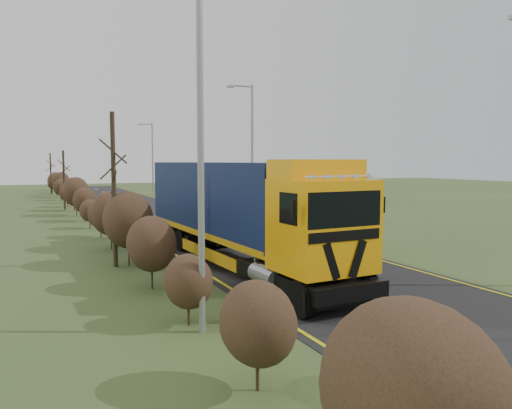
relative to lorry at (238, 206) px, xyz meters
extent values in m
plane|color=#36491F|center=(2.07, -2.11, -2.39)|extent=(160.00, 160.00, 0.00)
cube|color=black|center=(2.07, 7.89, -2.38)|extent=(8.00, 120.00, 0.02)
cube|color=#2C2A27|center=(8.57, 17.89, -2.37)|extent=(6.00, 18.00, 0.02)
cube|color=#C7C412|center=(-1.63, 7.89, -2.36)|extent=(0.12, 116.00, 0.01)
cube|color=#C7C412|center=(5.77, 7.89, -2.36)|extent=(0.12, 116.00, 0.01)
cube|color=silver|center=(2.07, -6.11, -2.36)|extent=(0.12, 3.00, 0.01)
cube|color=silver|center=(2.07, 1.89, -2.36)|extent=(0.12, 3.00, 0.01)
cube|color=silver|center=(2.07, 9.89, -2.36)|extent=(0.12, 3.00, 0.01)
cube|color=silver|center=(2.07, 17.89, -2.36)|extent=(0.12, 3.00, 0.01)
cube|color=silver|center=(2.07, 25.89, -2.36)|extent=(0.12, 3.00, 0.01)
cube|color=silver|center=(2.07, 33.89, -2.36)|extent=(0.12, 3.00, 0.01)
cube|color=silver|center=(2.07, 41.89, -2.36)|extent=(0.12, 3.00, 0.01)
cube|color=silver|center=(2.07, 49.89, -2.36)|extent=(0.12, 3.00, 0.01)
cube|color=silver|center=(2.07, 57.89, -2.36)|extent=(0.12, 3.00, 0.01)
ellipsoid|color=#301F15|center=(-3.97, -14.11, -0.69)|extent=(1.80, 2.34, 2.07)
ellipsoid|color=#301F15|center=(-3.90, -10.11, -1.13)|extent=(1.34, 1.74, 1.54)
ellipsoid|color=#301F15|center=(-3.94, -6.11, -1.25)|extent=(1.21, 1.57, 1.39)
ellipsoid|color=#301F15|center=(-3.93, -2.11, -0.90)|extent=(1.58, 2.06, 1.82)
ellipsoid|color=#301F15|center=(-3.91, 1.89, -0.55)|extent=(1.96, 2.55, 2.25)
ellipsoid|color=#301F15|center=(-3.96, 5.89, -0.67)|extent=(1.83, 2.38, 2.10)
ellipsoid|color=#301F15|center=(-3.88, 9.89, -1.10)|extent=(1.37, 1.78, 1.57)
ellipsoid|color=#301F15|center=(-3.99, 13.89, -1.26)|extent=(1.20, 1.56, 1.38)
ellipsoid|color=#301F15|center=(-3.85, 17.89, -0.93)|extent=(1.55, 2.02, 1.78)
ellipsoid|color=#301F15|center=(-4.02, 21.89, -0.56)|extent=(1.95, 2.53, 2.24)
ellipsoid|color=#301F15|center=(-3.82, 25.89, -0.65)|extent=(1.85, 2.41, 2.13)
ellipsoid|color=#301F15|center=(-4.04, 29.89, -1.07)|extent=(1.40, 1.81, 1.61)
ellipsoid|color=#301F15|center=(-3.79, 33.89, -1.26)|extent=(1.19, 1.55, 1.37)
ellipsoid|color=#301F15|center=(-4.07, 37.89, -0.96)|extent=(1.52, 1.97, 1.75)
ellipsoid|color=#301F15|center=(-3.77, 41.89, -0.57)|extent=(1.93, 2.51, 2.22)
ellipsoid|color=#301F15|center=(-4.09, 45.89, -0.62)|extent=(1.88, 2.44, 2.16)
ellipsoid|color=#301F15|center=(-3.75, 49.89, -1.05)|extent=(1.43, 1.85, 1.64)
ellipsoid|color=#301F15|center=(-4.12, 53.89, -1.27)|extent=(1.19, 1.55, 1.37)
ellipsoid|color=#301F15|center=(-3.73, 57.89, -0.99)|extent=(1.49, 1.93, 1.71)
cylinder|color=#302518|center=(-4.43, 1.89, 0.64)|extent=(0.18, 0.18, 6.05)
cylinder|color=#302518|center=(-4.43, 27.89, 0.14)|extent=(0.18, 0.18, 5.06)
cylinder|color=#302518|center=(-4.43, 49.89, 0.19)|extent=(0.18, 0.18, 5.15)
cube|color=black|center=(0.00, -5.24, -1.69)|extent=(2.60, 4.70, 0.45)
cube|color=orange|center=(0.00, -6.14, -0.04)|extent=(2.59, 2.31, 2.60)
cube|color=black|center=(0.00, -7.19, -1.84)|extent=(2.50, 0.23, 0.55)
cube|color=black|center=(-0.42, -7.25, -0.84)|extent=(0.60, 0.05, 1.07)
cube|color=black|center=(0.42, -7.25, -0.84)|extent=(0.60, 0.05, 1.07)
cube|color=black|center=(0.00, -7.22, 0.51)|extent=(2.35, 0.17, 0.95)
cube|color=black|center=(0.00, -7.25, -0.19)|extent=(2.30, 0.13, 0.28)
cube|color=orange|center=(0.00, -5.79, 1.54)|extent=(2.56, 1.51, 0.56)
cylinder|color=silver|center=(0.00, -6.99, 1.36)|extent=(2.20, 0.16, 0.06)
cube|color=black|center=(-1.43, -6.99, 0.56)|extent=(0.09, 0.12, 0.45)
cube|color=black|center=(1.43, -6.99, 0.56)|extent=(0.09, 0.12, 0.45)
cylinder|color=gray|center=(-1.15, -4.85, -1.64)|extent=(0.62, 1.32, 0.56)
cylinder|color=gray|center=(1.15, -4.85, -1.64)|extent=(0.62, 1.32, 0.56)
cube|color=orange|center=(0.00, 1.25, -1.16)|extent=(3.06, 12.68, 0.24)
cube|color=black|center=(0.00, 1.25, 0.34)|extent=(3.02, 12.28, 2.75)
cube|color=#0F1840|center=(0.00, 7.36, 0.34)|extent=(2.48, 0.17, 2.75)
cube|color=#0F1840|center=(0.00, -4.87, 0.34)|extent=(2.48, 0.17, 2.75)
cube|color=black|center=(0.00, 5.04, -1.74)|extent=(2.46, 3.69, 0.35)
cube|color=orange|center=(-1.22, 0.25, -1.84)|extent=(0.30, 5.49, 0.45)
cube|color=orange|center=(1.22, 0.25, -1.84)|extent=(0.30, 5.49, 0.45)
cylinder|color=black|center=(-1.05, -6.84, -1.87)|extent=(0.37, 1.05, 1.04)
cylinder|color=black|center=(1.05, -6.84, -1.87)|extent=(0.37, 1.05, 1.04)
cylinder|color=black|center=(-1.05, -4.35, -1.87)|extent=(0.37, 1.05, 1.04)
cylinder|color=black|center=(1.05, -4.35, -1.87)|extent=(0.37, 1.05, 1.04)
cylinder|color=black|center=(-1.05, 4.14, -1.87)|extent=(0.37, 1.05, 1.04)
cylinder|color=black|center=(1.05, 4.14, -1.87)|extent=(0.37, 1.05, 1.04)
cylinder|color=black|center=(-1.05, 5.14, -1.87)|extent=(0.37, 1.05, 1.04)
cylinder|color=black|center=(1.05, 5.14, -1.87)|extent=(0.37, 1.05, 1.04)
cylinder|color=black|center=(-1.05, 6.14, -1.87)|extent=(0.37, 1.05, 1.04)
cylinder|color=black|center=(1.05, 6.14, -1.87)|extent=(0.37, 1.05, 1.04)
imported|color=#A61908|center=(9.18, 18.21, -1.73)|extent=(2.98, 4.15, 1.31)
imported|color=#0A183A|center=(8.47, 23.41, -1.72)|extent=(1.91, 4.20, 1.33)
cylinder|color=gray|center=(7.87, 15.80, 2.49)|extent=(0.18, 0.18, 9.75)
cylinder|color=gray|center=(7.01, 15.80, 7.20)|extent=(1.73, 0.12, 0.12)
cube|color=gray|center=(6.14, 15.80, 7.09)|extent=(0.49, 0.20, 0.15)
cylinder|color=gray|center=(7.04, 43.64, 2.02)|extent=(0.18, 0.18, 8.82)
cylinder|color=gray|center=(6.26, 43.64, 6.28)|extent=(1.57, 0.12, 0.12)
cube|color=gray|center=(5.48, 43.64, 6.18)|extent=(0.44, 0.18, 0.14)
cylinder|color=gray|center=(-3.79, -6.73, 2.83)|extent=(0.16, 0.16, 10.44)
cylinder|color=gray|center=(6.81, 14.25, -1.29)|extent=(0.08, 0.08, 2.19)
cylinder|color=red|center=(6.81, 14.22, -0.20)|extent=(0.70, 0.04, 0.70)
cylinder|color=white|center=(6.81, 14.20, -0.20)|extent=(0.53, 0.02, 0.53)
cylinder|color=gray|center=(7.15, 24.60, -1.75)|extent=(0.08, 0.08, 1.26)
cube|color=yellow|center=(7.15, 24.55, -1.03)|extent=(0.64, 0.04, 0.64)
camera|label=1|loc=(-7.62, -18.00, 1.77)|focal=35.00mm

